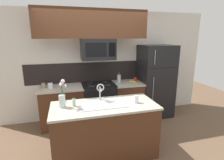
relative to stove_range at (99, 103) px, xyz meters
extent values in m
plane|color=brown|center=(0.00, -0.90, -0.46)|extent=(10.00, 10.00, 0.00)
cube|color=silver|center=(0.30, 0.38, 0.84)|extent=(5.20, 0.10, 2.60)
cube|color=black|center=(0.00, 0.32, 0.69)|extent=(3.28, 0.01, 0.48)
cube|color=#4C2B19|center=(-0.84, 0.00, -0.02)|extent=(0.92, 0.62, 0.88)
cube|color=#B2AD9E|center=(-0.84, 0.00, 0.43)|extent=(0.95, 0.65, 0.03)
cube|color=#4C2B19|center=(0.72, 0.00, -0.02)|extent=(0.68, 0.62, 0.88)
cube|color=#B2AD9E|center=(0.72, 0.00, 0.43)|extent=(0.71, 0.65, 0.03)
cube|color=black|center=(0.00, 0.00, -0.01)|extent=(0.76, 0.62, 0.91)
cube|color=black|center=(0.00, 0.00, 0.45)|extent=(0.76, 0.62, 0.01)
cylinder|color=black|center=(-0.18, -0.14, 0.46)|extent=(0.15, 0.15, 0.01)
cylinder|color=black|center=(0.18, -0.14, 0.46)|extent=(0.15, 0.15, 0.01)
cylinder|color=black|center=(-0.18, 0.14, 0.46)|extent=(0.15, 0.15, 0.01)
cylinder|color=black|center=(0.18, 0.14, 0.46)|extent=(0.15, 0.15, 0.01)
cylinder|color=black|center=(-0.27, -0.32, 0.39)|extent=(0.03, 0.02, 0.03)
cylinder|color=black|center=(-0.14, -0.32, 0.39)|extent=(0.03, 0.02, 0.03)
cylinder|color=black|center=(0.00, -0.32, 0.39)|extent=(0.03, 0.02, 0.03)
cylinder|color=black|center=(0.14, -0.32, 0.39)|extent=(0.03, 0.02, 0.03)
cylinder|color=black|center=(0.27, -0.32, 0.39)|extent=(0.03, 0.02, 0.03)
cube|color=black|center=(0.00, -0.02, 1.26)|extent=(0.74, 0.40, 0.46)
cube|color=black|center=(-0.07, -0.22, 1.26)|extent=(0.45, 0.00, 0.29)
cube|color=black|center=(0.27, -0.22, 1.26)|extent=(0.15, 0.00, 0.29)
cube|color=#4C2B19|center=(-0.12, -0.05, 1.79)|extent=(2.36, 0.34, 0.60)
cube|color=black|center=(1.46, 0.02, 0.44)|extent=(0.81, 0.72, 1.80)
cube|color=black|center=(1.46, -0.34, 0.83)|extent=(0.78, 0.00, 0.01)
cylinder|color=#99999E|center=(1.22, -0.36, 1.08)|extent=(0.01, 0.01, 0.32)
cylinder|color=#99999E|center=(1.22, -0.36, 0.29)|extent=(0.01, 0.01, 0.68)
cylinder|color=#997F5B|center=(-1.20, 0.04, 0.51)|extent=(0.08, 0.08, 0.12)
cylinder|color=black|center=(-1.20, 0.04, 0.57)|extent=(0.08, 0.08, 0.01)
cylinder|color=silver|center=(-1.06, 0.00, 0.51)|extent=(0.11, 0.11, 0.12)
cylinder|color=black|center=(-1.06, 0.00, 0.58)|extent=(0.10, 0.10, 0.01)
ellipsoid|color=yellow|center=(0.83, -0.07, 0.47)|extent=(0.17, 0.12, 0.05)
ellipsoid|color=yellow|center=(0.84, -0.05, 0.47)|extent=(0.18, 0.08, 0.05)
ellipsoid|color=yellow|center=(0.84, -0.07, 0.47)|extent=(0.17, 0.04, 0.05)
ellipsoid|color=yellow|center=(0.85, -0.05, 0.47)|extent=(0.18, 0.08, 0.05)
ellipsoid|color=yellow|center=(0.86, -0.07, 0.47)|extent=(0.16, 0.13, 0.05)
cylinder|color=brown|center=(0.84, -0.06, 0.50)|extent=(0.02, 0.02, 0.03)
cylinder|color=silver|center=(0.52, 0.06, 0.54)|extent=(0.09, 0.09, 0.18)
cylinder|color=#A3A3AA|center=(0.52, 0.06, 0.64)|extent=(0.08, 0.08, 0.02)
cylinder|color=#A3A3AA|center=(0.52, 0.06, 0.67)|extent=(0.01, 0.01, 0.05)
sphere|color=#A3A3AA|center=(0.52, 0.06, 0.71)|extent=(0.02, 0.02, 0.02)
cylinder|color=#B22D23|center=(0.94, 0.05, 0.50)|extent=(0.08, 0.08, 0.11)
cube|color=#4C2B19|center=(-0.14, -1.25, -0.02)|extent=(1.69, 0.73, 0.88)
cube|color=#B2AD9E|center=(-0.14, -1.25, 0.43)|extent=(1.72, 0.76, 0.03)
cube|color=#ADAFB5|center=(-0.16, -1.25, 0.45)|extent=(0.76, 0.40, 0.01)
cube|color=#ADAFB5|center=(-0.34, -1.25, 0.37)|extent=(0.30, 0.31, 0.15)
cube|color=#ADAFB5|center=(0.01, -1.25, 0.37)|extent=(0.30, 0.31, 0.15)
cylinder|color=#B7BABF|center=(-0.16, -1.01, 0.46)|extent=(0.04, 0.04, 0.02)
cylinder|color=#B7BABF|center=(-0.16, -1.01, 0.58)|extent=(0.02, 0.02, 0.22)
torus|color=#B7BABF|center=(-0.16, -1.06, 0.69)|extent=(0.13, 0.02, 0.13)
cylinder|color=#B7BABF|center=(-0.16, -1.12, 0.66)|extent=(0.02, 0.02, 0.06)
cube|color=#B7BABF|center=(-0.13, -1.01, 0.48)|extent=(0.07, 0.01, 0.01)
cylinder|color=beige|center=(-0.62, -1.19, 0.51)|extent=(0.05, 0.05, 0.13)
cylinder|color=black|center=(-0.62, -1.19, 0.59)|extent=(0.02, 0.02, 0.02)
cube|color=black|center=(-0.60, -1.19, 0.61)|extent=(0.03, 0.01, 0.01)
cylinder|color=silver|center=(0.40, -1.30, 0.51)|extent=(0.07, 0.07, 0.13)
cylinder|color=silver|center=(-0.80, -1.18, 0.55)|extent=(0.10, 0.10, 0.20)
cylinder|color=silver|center=(-0.80, -1.18, 0.48)|extent=(0.09, 0.09, 0.06)
cylinder|color=#386B2D|center=(-0.78, -1.18, 0.69)|extent=(0.04, 0.02, 0.36)
sphere|color=silver|center=(-0.77, -1.19, 0.87)|extent=(0.06, 0.06, 0.06)
cylinder|color=#386B2D|center=(-0.79, -1.17, 0.67)|extent=(0.01, 0.03, 0.32)
sphere|color=silver|center=(-0.79, -1.16, 0.83)|extent=(0.06, 0.06, 0.06)
cylinder|color=#386B2D|center=(-0.77, -1.17, 0.65)|extent=(0.07, 0.03, 0.27)
sphere|color=silver|center=(-0.74, -1.16, 0.79)|extent=(0.05, 0.05, 0.05)
cylinder|color=#386B2D|center=(-0.80, -1.20, 0.67)|extent=(0.01, 0.05, 0.32)
sphere|color=silver|center=(-0.80, -1.22, 0.83)|extent=(0.05, 0.05, 0.05)
camera|label=1|loc=(-0.71, -3.86, 1.52)|focal=28.00mm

